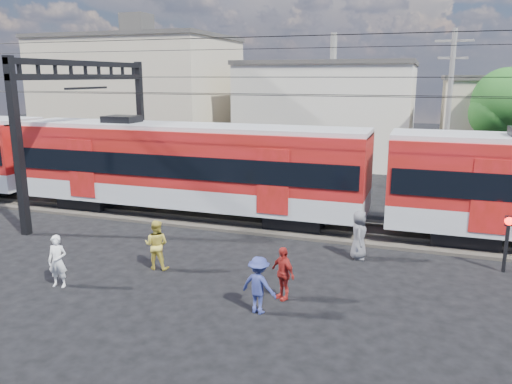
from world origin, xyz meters
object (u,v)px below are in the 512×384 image
(pedestrian_c, at_px, (259,285))
(crossing_signal, at_px, (508,233))
(pedestrian_a, at_px, (58,261))
(commuter_train, at_px, (191,165))

(pedestrian_c, relative_size, crossing_signal, 0.83)
(pedestrian_a, height_order, pedestrian_c, pedestrian_a)
(commuter_train, relative_size, pedestrian_c, 31.80)
(commuter_train, relative_size, pedestrian_a, 31.20)
(pedestrian_a, bearing_deg, pedestrian_c, -7.55)
(commuter_train, distance_m, crossing_signal, 12.87)
(commuter_train, distance_m, pedestrian_c, 10.05)
(pedestrian_c, bearing_deg, commuter_train, -39.98)
(commuter_train, distance_m, pedestrian_a, 8.47)
(commuter_train, height_order, pedestrian_c, commuter_train)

